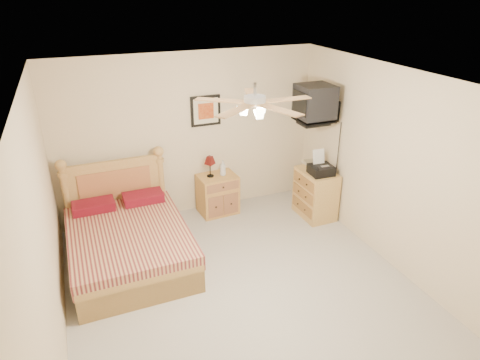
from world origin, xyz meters
name	(u,v)px	position (x,y,z in m)	size (l,w,h in m)	color
floor	(245,293)	(0.00, 0.00, 0.00)	(4.50, 4.50, 0.00)	#A39E93
ceiling	(247,83)	(0.00, 0.00, 2.50)	(4.00, 4.50, 0.04)	white
wall_back	(189,136)	(0.00, 2.25, 1.25)	(4.00, 0.04, 2.50)	beige
wall_front	(383,355)	(0.00, -2.25, 1.25)	(4.00, 0.04, 2.50)	beige
wall_left	(43,238)	(-2.00, 0.00, 1.25)	(0.04, 4.50, 2.50)	beige
wall_right	(396,172)	(2.00, 0.00, 1.25)	(0.04, 4.50, 2.50)	beige
bed	(126,223)	(-1.16, 1.12, 0.61)	(1.43, 1.88, 1.22)	#B3803D
nightstand	(218,194)	(0.35, 2.00, 0.32)	(0.59, 0.44, 0.63)	#A67836
table_lamp	(210,166)	(0.25, 2.03, 0.80)	(0.18, 0.18, 0.33)	#53100D
lotion_bottle	(223,168)	(0.44, 1.99, 0.76)	(0.09, 0.10, 0.25)	silver
framed_picture	(206,111)	(0.27, 2.23, 1.62)	(0.46, 0.04, 0.46)	black
dresser	(315,194)	(1.73, 1.33, 0.38)	(0.45, 0.64, 0.76)	olive
fax_machine	(322,163)	(1.72, 1.22, 0.94)	(0.33, 0.35, 0.35)	black
magazine_lower	(305,165)	(1.66, 1.60, 0.77)	(0.22, 0.29, 0.03)	#B5AB90
magazine_upper	(307,163)	(1.70, 1.60, 0.80)	(0.19, 0.26, 0.02)	gray
wall_tv	(324,103)	(1.75, 1.34, 1.81)	(0.56, 0.46, 0.58)	black
ceiling_fan	(255,103)	(0.00, -0.20, 2.36)	(1.14, 1.14, 0.28)	silver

